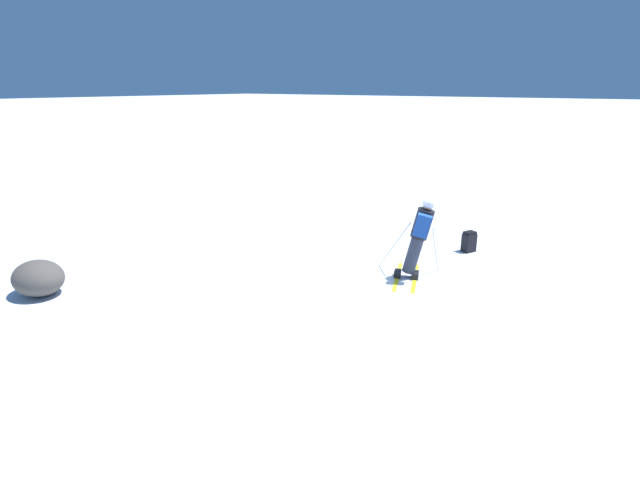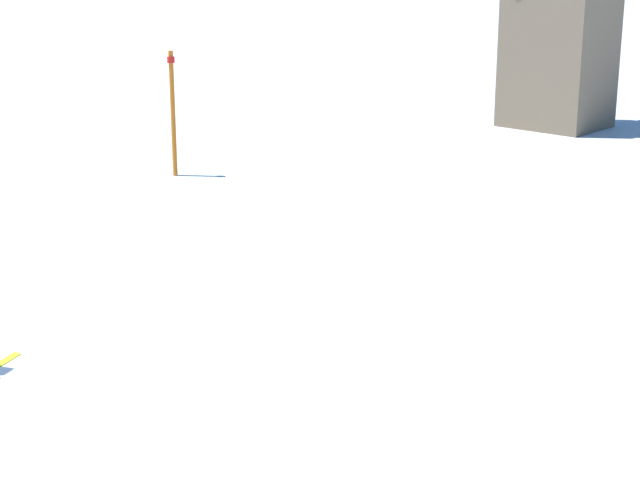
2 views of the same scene
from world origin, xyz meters
name	(u,v)px [view 2 (image 2 of 2)]	position (x,y,z in m)	size (l,w,h in m)	color
trail_marker	(173,108)	(-5.56, 7.15, 1.17)	(0.13, 0.13, 2.15)	orange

